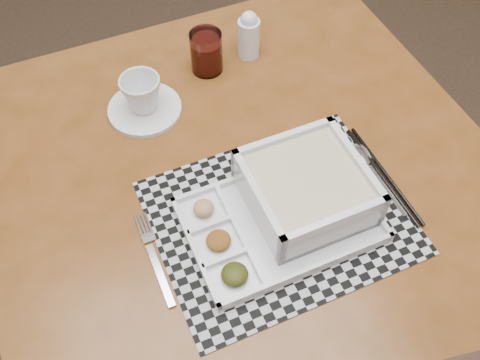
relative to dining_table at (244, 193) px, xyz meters
name	(u,v)px	position (x,y,z in m)	size (l,w,h in m)	color
dining_table	(244,193)	(0.00, 0.00, 0.00)	(1.07, 1.07, 0.71)	#4D2D0E
placemat	(279,217)	(0.03, -0.11, 0.07)	(0.43, 0.35, 0.00)	#9C9DA4
serving_tray	(298,198)	(0.07, -0.11, 0.11)	(0.35, 0.27, 0.09)	silver
fork	(156,255)	(-0.19, -0.13, 0.08)	(0.04, 0.19, 0.00)	silver
spoon	(365,159)	(0.23, -0.04, 0.08)	(0.04, 0.18, 0.01)	silver
chopsticks	(384,175)	(0.24, -0.08, 0.08)	(0.05, 0.24, 0.01)	black
saucer	(145,109)	(-0.15, 0.20, 0.08)	(0.15, 0.15, 0.01)	silver
cup	(142,94)	(-0.15, 0.20, 0.12)	(0.08, 0.08, 0.08)	silver
juice_glass	(206,54)	(0.00, 0.29, 0.12)	(0.07, 0.07, 0.09)	white
creamer_bottle	(249,35)	(0.10, 0.31, 0.13)	(0.05, 0.05, 0.11)	silver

